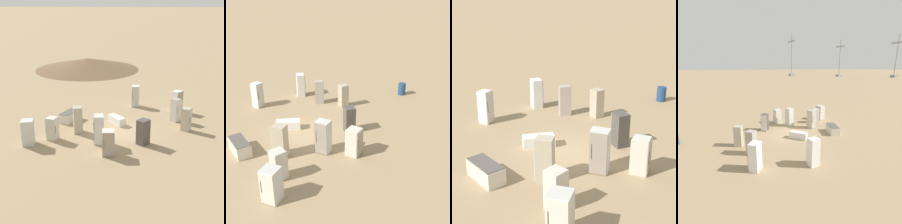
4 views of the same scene
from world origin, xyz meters
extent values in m
plane|color=#9E8460|center=(0.00, 0.00, 0.00)|extent=(1000.00, 1000.00, 0.00)
cube|color=white|center=(4.59, -4.50, 0.89)|extent=(0.95, 0.93, 1.79)
cube|color=gray|center=(4.39, -4.74, 0.89)|extent=(0.58, 0.50, 1.72)
cylinder|color=#2D2D2D|center=(4.17, -4.59, 0.98)|extent=(0.02, 0.02, 0.63)
cube|color=white|center=(1.44, 0.25, 0.28)|extent=(1.55, 1.47, 0.55)
cube|color=silver|center=(1.44, 0.25, 0.57)|extent=(1.49, 1.41, 0.04)
cube|color=#4C4742|center=(-1.94, -1.73, 0.83)|extent=(0.94, 0.92, 1.66)
cube|color=silver|center=(-1.64, -1.97, 0.83)|extent=(0.40, 0.48, 1.59)
cylinder|color=#2D2D2D|center=(-1.75, -2.15, 0.91)|extent=(0.02, 0.02, 0.58)
cube|color=beige|center=(1.67, 3.87, 0.36)|extent=(1.96, 1.38, 0.71)
cube|color=#56514C|center=(1.67, 3.87, 0.73)|extent=(1.88, 1.32, 0.04)
cube|color=#B2A88E|center=(0.64, -4.77, 0.83)|extent=(0.79, 0.77, 1.66)
cube|color=#BCB7AD|center=(0.51, -5.03, 0.83)|extent=(0.54, 0.30, 1.59)
cylinder|color=#2D2D2D|center=(0.30, -4.96, 0.91)|extent=(0.02, 0.02, 0.58)
cube|color=silver|center=(-2.71, 5.56, 0.83)|extent=(0.89, 0.86, 1.67)
cube|color=silver|center=(-2.79, 5.93, 0.83)|extent=(0.72, 0.20, 1.60)
cylinder|color=#2D2D2D|center=(-2.54, 6.02, 0.92)|extent=(0.02, 0.02, 0.58)
cube|color=white|center=(5.72, -1.03, 0.92)|extent=(0.61, 0.66, 1.84)
cube|color=#BCB7AD|center=(5.40, -1.04, 0.92)|extent=(0.06, 0.61, 1.76)
cylinder|color=#2D2D2D|center=(5.36, -0.82, 1.01)|extent=(0.02, 0.02, 0.64)
cube|color=#B2A88E|center=(-0.48, 2.80, 0.94)|extent=(0.84, 0.78, 1.88)
cube|color=#BCB7AD|center=(-0.13, 2.90, 0.94)|extent=(0.21, 0.56, 1.81)
cylinder|color=#2D2D2D|center=(-0.04, 2.71, 1.03)|extent=(0.02, 0.02, 0.66)
cube|color=beige|center=(-3.59, 0.32, 0.78)|extent=(0.77, 0.81, 1.55)
cube|color=gray|center=(-3.96, 0.28, 0.78)|extent=(0.11, 0.71, 1.49)
cylinder|color=#2D2D2D|center=(-4.01, 0.54, 0.85)|extent=(0.02, 0.02, 0.54)
cube|color=beige|center=(-1.80, 4.26, 0.77)|extent=(0.77, 0.77, 1.55)
cube|color=beige|center=(-1.88, 3.93, 0.77)|extent=(0.60, 0.19, 1.49)
cylinder|color=#2D2D2D|center=(-2.11, 3.95, 0.85)|extent=(0.02, 0.02, 0.54)
cube|color=#A89E93|center=(2.45, -4.19, 0.88)|extent=(0.83, 0.83, 1.76)
cube|color=silver|center=(2.20, -4.41, 0.88)|extent=(0.38, 0.44, 1.69)
cylinder|color=#2D2D2D|center=(2.05, -4.28, 0.97)|extent=(0.02, 0.02, 0.62)
cube|color=silver|center=(-2.09, 1.09, 0.96)|extent=(0.86, 0.70, 1.92)
cube|color=gray|center=(-2.14, 1.39, 0.96)|extent=(0.74, 0.16, 1.84)
cylinder|color=#2D2D2D|center=(-1.88, 1.47, 1.05)|extent=(0.02, 0.02, 0.67)
cylinder|color=navy|center=(-1.91, -9.44, 0.47)|extent=(0.59, 0.59, 0.94)
camera|label=1|loc=(-20.37, -1.53, 8.73)|focal=50.00mm
camera|label=2|loc=(-11.45, 12.80, 9.47)|focal=50.00mm
camera|label=3|loc=(-7.46, 14.03, 7.87)|focal=60.00mm
camera|label=4|loc=(14.13, -6.85, 6.14)|focal=28.00mm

